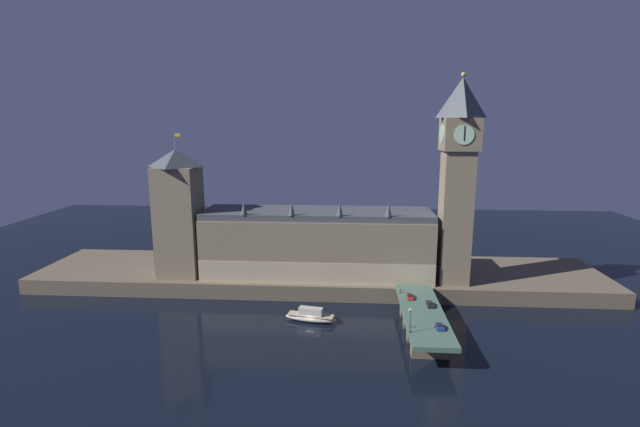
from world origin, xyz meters
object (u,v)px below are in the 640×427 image
at_px(clock_tower, 458,176).
at_px(boat_upstream, 311,316).
at_px(victoria_tower, 179,213).
at_px(car_southbound_trail, 430,304).
at_px(car_northbound_lead, 410,296).
at_px(street_lamp_near, 411,317).
at_px(pedestrian_near_rail, 410,325).
at_px(pedestrian_far_rail, 400,290).
at_px(car_southbound_lead, 440,326).

bearing_deg(clock_tower, boat_upstream, -153.23).
xyz_separation_m(victoria_tower, car_southbound_trail, (89.04, -30.01, -21.62)).
bearing_deg(car_northbound_lead, victoria_tower, 164.04).
distance_m(clock_tower, boat_upstream, 70.29).
bearing_deg(street_lamp_near, pedestrian_near_rail, 82.49).
bearing_deg(car_southbound_trail, pedestrian_far_rail, 127.00).
bearing_deg(pedestrian_near_rail, street_lamp_near, -97.51).
bearing_deg(car_southbound_trail, car_southbound_lead, -90.00).
distance_m(pedestrian_far_rail, street_lamp_near, 29.61).
bearing_deg(pedestrian_near_rail, clock_tower, 64.73).
relative_size(car_southbound_trail, street_lamp_near, 0.66).
height_order(car_northbound_lead, pedestrian_far_rail, pedestrian_far_rail).
bearing_deg(car_southbound_lead, pedestrian_near_rail, 178.45).
xyz_separation_m(car_southbound_lead, boat_upstream, (-37.20, 18.56, -6.35)).
relative_size(clock_tower, pedestrian_far_rail, 46.88).
xyz_separation_m(pedestrian_far_rail, boat_upstream, (-29.16, -8.02, -6.51)).
relative_size(clock_tower, street_lamp_near, 10.52).
relative_size(clock_tower, car_northbound_lead, 15.42).
height_order(car_southbound_trail, boat_upstream, car_southbound_trail).
relative_size(pedestrian_near_rail, boat_upstream, 0.09).
relative_size(pedestrian_near_rail, street_lamp_near, 0.23).
bearing_deg(pedestrian_near_rail, car_northbound_lead, 82.99).
distance_m(car_southbound_trail, boat_upstream, 37.83).
distance_m(car_northbound_lead, car_southbound_trail, 8.10).
height_order(clock_tower, victoria_tower, clock_tower).
height_order(car_southbound_lead, pedestrian_near_rail, pedestrian_near_rail).
bearing_deg(pedestrian_far_rail, street_lamp_near, -90.78).
distance_m(car_northbound_lead, pedestrian_far_rail, 5.32).
relative_size(pedestrian_near_rail, pedestrian_far_rail, 1.02).
bearing_deg(pedestrian_far_rail, car_northbound_lead, -59.73).
relative_size(car_southbound_trail, boat_upstream, 0.27).
bearing_deg(car_northbound_lead, pedestrian_near_rail, -97.01).
relative_size(street_lamp_near, boat_upstream, 0.40).
bearing_deg(pedestrian_near_rail, pedestrian_far_rail, 90.00).
height_order(pedestrian_near_rail, boat_upstream, pedestrian_near_rail).
distance_m(clock_tower, car_northbound_lead, 46.16).
height_order(clock_tower, car_southbound_lead, clock_tower).
bearing_deg(car_southbound_lead, street_lamp_near, -161.53).
height_order(car_northbound_lead, boat_upstream, car_northbound_lead).
distance_m(car_southbound_trail, pedestrian_far_rail, 13.35).
height_order(pedestrian_near_rail, street_lamp_near, street_lamp_near).
bearing_deg(clock_tower, victoria_tower, 178.69).
bearing_deg(victoria_tower, boat_upstream, -27.83).
xyz_separation_m(clock_tower, car_southbound_lead, (-12.44, -43.60, -36.65)).
distance_m(victoria_tower, pedestrian_far_rail, 86.00).
bearing_deg(pedestrian_near_rail, car_southbound_lead, -1.55).
height_order(clock_tower, pedestrian_far_rail, clock_tower).
xyz_separation_m(pedestrian_near_rail, pedestrian_far_rail, (0.00, 26.36, -0.01)).
relative_size(car_northbound_lead, car_southbound_trail, 1.03).
bearing_deg(victoria_tower, clock_tower, -1.31).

